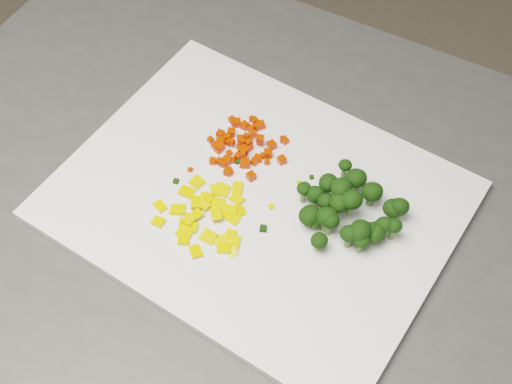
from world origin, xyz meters
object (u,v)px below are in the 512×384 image
(pepper_pile, at_px, (207,209))
(broccoli_pile, at_px, (351,204))
(counter_block, at_px, (270,361))
(cutting_board, at_px, (256,200))
(carrot_pile, at_px, (247,141))

(pepper_pile, xyz_separation_m, broccoli_pile, (0.16, 0.04, 0.02))
(counter_block, distance_m, broccoli_pile, 0.50)
(cutting_board, height_order, broccoli_pile, broccoli_pile)
(pepper_pile, bearing_deg, cutting_board, 39.05)
(cutting_board, distance_m, broccoli_pile, 0.11)
(counter_block, height_order, broccoli_pile, broccoli_pile)
(cutting_board, bearing_deg, broccoli_pile, 2.48)
(counter_block, bearing_deg, pepper_pile, -155.93)
(cutting_board, distance_m, carrot_pile, 0.08)
(pepper_pile, bearing_deg, carrot_pile, 82.17)
(pepper_pile, bearing_deg, broccoli_pile, 15.30)
(cutting_board, bearing_deg, pepper_pile, -140.95)
(cutting_board, relative_size, broccoli_pile, 3.75)
(counter_block, bearing_deg, carrot_pile, 129.88)
(carrot_pile, bearing_deg, pepper_pile, -97.83)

